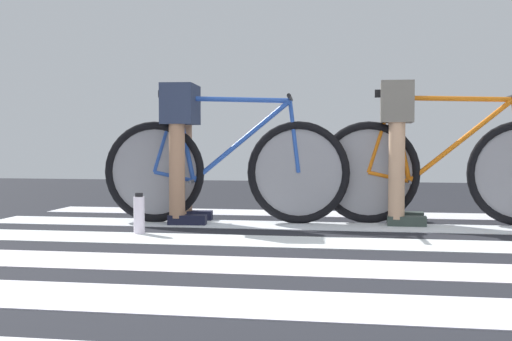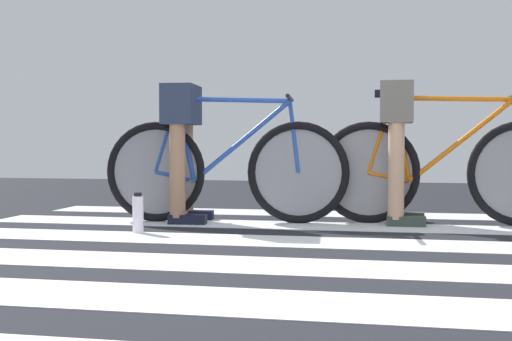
% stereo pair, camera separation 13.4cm
% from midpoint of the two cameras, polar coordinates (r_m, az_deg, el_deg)
% --- Properties ---
extents(ground, '(18.00, 14.00, 0.02)m').
position_cam_midpoint_polar(ground, '(2.78, 9.66, -9.84)').
color(ground, black).
extents(crosswalk_markings, '(5.40, 5.75, 0.00)m').
position_cam_midpoint_polar(crosswalk_markings, '(2.82, 9.56, -9.43)').
color(crosswalk_markings, silver).
rests_on(crosswalk_markings, ground).
extents(bicycle_1_of_2, '(1.73, 0.52, 0.93)m').
position_cam_midpoint_polar(bicycle_1_of_2, '(4.85, -1.77, 0.17)').
color(bicycle_1_of_2, black).
rests_on(bicycle_1_of_2, ground).
extents(cyclist_1_of_2, '(0.34, 0.43, 0.97)m').
position_cam_midpoint_polar(cyclist_1_of_2, '(4.90, -5.38, 3.06)').
color(cyclist_1_of_2, '#A87A5B').
rests_on(cyclist_1_of_2, ground).
extents(bicycle_2_of_2, '(1.74, 0.52, 0.93)m').
position_cam_midpoint_polar(bicycle_2_of_2, '(4.90, 16.01, 0.10)').
color(bicycle_2_of_2, black).
rests_on(bicycle_2_of_2, ground).
extents(cyclist_2_of_2, '(0.31, 0.41, 0.98)m').
position_cam_midpoint_polar(cyclist_2_of_2, '(4.88, 12.40, 3.09)').
color(cyclist_2_of_2, tan).
rests_on(cyclist_2_of_2, ground).
extents(water_bottle, '(0.07, 0.07, 0.26)m').
position_cam_midpoint_polar(water_bottle, '(4.36, -8.92, -3.58)').
color(water_bottle, white).
rests_on(water_bottle, ground).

